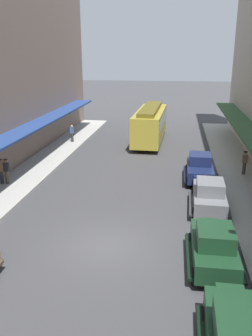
{
  "coord_description": "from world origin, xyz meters",
  "views": [
    {
      "loc": [
        2.95,
        -14.05,
        8.42
      ],
      "look_at": [
        0.0,
        6.0,
        1.8
      ],
      "focal_mm": 37.79,
      "sensor_mm": 36.0,
      "label": 1
    }
  ],
  "objects_px": {
    "parked_car_1": "(209,195)",
    "parked_car_2": "(200,167)",
    "streetcar": "(150,123)",
    "pedestrian_0": "(7,171)",
    "pedestrian_2": "(1,171)",
    "pedestrian_1": "(245,163)",
    "pedestrian_3": "(72,133)",
    "parked_car_4": "(214,246)"
  },
  "relations": [
    {
      "from": "parked_car_4",
      "to": "pedestrian_1",
      "type": "xyz_separation_m",
      "value": [
        3.16,
        11.82,
        0.07
      ]
    },
    {
      "from": "parked_car_4",
      "to": "pedestrian_2",
      "type": "relative_size",
      "value": 2.56
    },
    {
      "from": "pedestrian_2",
      "to": "pedestrian_3",
      "type": "xyz_separation_m",
      "value": [
        1.27,
        11.91,
        -0.02
      ]
    },
    {
      "from": "streetcar",
      "to": "pedestrian_3",
      "type": "distance_m",
      "value": 7.67
    },
    {
      "from": "streetcar",
      "to": "pedestrian_3",
      "type": "bearing_deg",
      "value": -167.87
    },
    {
      "from": "parked_car_1",
      "to": "pedestrian_3",
      "type": "height_order",
      "value": "parked_car_1"
    },
    {
      "from": "parked_car_4",
      "to": "parked_car_1",
      "type": "bearing_deg",
      "value": 87.57
    },
    {
      "from": "streetcar",
      "to": "pedestrian_1",
      "type": "bearing_deg",
      "value": -50.83
    },
    {
      "from": "pedestrian_1",
      "to": "pedestrian_0",
      "type": "bearing_deg",
      "value": -165.04
    },
    {
      "from": "parked_car_1",
      "to": "pedestrian_2",
      "type": "xyz_separation_m",
      "value": [
        -13.28,
        1.99,
        0.07
      ]
    },
    {
      "from": "streetcar",
      "to": "pedestrian_0",
      "type": "distance_m",
      "value": 15.84
    },
    {
      "from": "pedestrian_0",
      "to": "parked_car_1",
      "type": "bearing_deg",
      "value": -9.12
    },
    {
      "from": "parked_car_4",
      "to": "pedestrian_0",
      "type": "xyz_separation_m",
      "value": [
        -12.69,
        7.59,
        0.07
      ]
    },
    {
      "from": "pedestrian_3",
      "to": "streetcar",
      "type": "bearing_deg",
      "value": 12.13
    },
    {
      "from": "parked_car_4",
      "to": "pedestrian_1",
      "type": "relative_size",
      "value": 2.56
    },
    {
      "from": "parked_car_4",
      "to": "pedestrian_1",
      "type": "height_order",
      "value": "parked_car_4"
    },
    {
      "from": "pedestrian_0",
      "to": "pedestrian_1",
      "type": "xyz_separation_m",
      "value": [
        15.85,
        4.24,
        0.0
      ]
    },
    {
      "from": "parked_car_4",
      "to": "parked_car_2",
      "type": "bearing_deg",
      "value": 90.19
    },
    {
      "from": "parked_car_2",
      "to": "pedestrian_1",
      "type": "xyz_separation_m",
      "value": [
        3.19,
        1.4,
        0.07
      ]
    },
    {
      "from": "parked_car_1",
      "to": "parked_car_4",
      "type": "xyz_separation_m",
      "value": [
        -0.23,
        -5.51,
        0.0
      ]
    },
    {
      "from": "pedestrian_3",
      "to": "parked_car_1",
      "type": "bearing_deg",
      "value": -49.19
    },
    {
      "from": "streetcar",
      "to": "pedestrian_3",
      "type": "xyz_separation_m",
      "value": [
        -7.44,
        -1.6,
        -0.91
      ]
    },
    {
      "from": "pedestrian_3",
      "to": "pedestrian_2",
      "type": "bearing_deg",
      "value": -96.1
    },
    {
      "from": "parked_car_1",
      "to": "parked_car_4",
      "type": "height_order",
      "value": "same"
    },
    {
      "from": "parked_car_2",
      "to": "pedestrian_2",
      "type": "distance_m",
      "value": 13.33
    },
    {
      "from": "pedestrian_0",
      "to": "pedestrian_3",
      "type": "xyz_separation_m",
      "value": [
        0.92,
        11.82,
        -0.02
      ]
    },
    {
      "from": "parked_car_2",
      "to": "pedestrian_3",
      "type": "distance_m",
      "value": 14.78
    },
    {
      "from": "parked_car_1",
      "to": "pedestrian_0",
      "type": "xyz_separation_m",
      "value": [
        -12.93,
        2.08,
        0.07
      ]
    },
    {
      "from": "parked_car_4",
      "to": "pedestrian_2",
      "type": "height_order",
      "value": "parked_car_4"
    },
    {
      "from": "parked_car_2",
      "to": "pedestrian_3",
      "type": "height_order",
      "value": "parked_car_2"
    },
    {
      "from": "pedestrian_0",
      "to": "pedestrian_2",
      "type": "height_order",
      "value": "same"
    },
    {
      "from": "pedestrian_1",
      "to": "streetcar",
      "type": "bearing_deg",
      "value": 129.17
    },
    {
      "from": "parked_car_2",
      "to": "pedestrian_2",
      "type": "height_order",
      "value": "parked_car_2"
    },
    {
      "from": "parked_car_1",
      "to": "streetcar",
      "type": "bearing_deg",
      "value": 106.4
    },
    {
      "from": "parked_car_4",
      "to": "streetcar",
      "type": "bearing_deg",
      "value": 101.64
    },
    {
      "from": "pedestrian_1",
      "to": "pedestrian_3",
      "type": "relative_size",
      "value": 1.02
    },
    {
      "from": "parked_car_4",
      "to": "pedestrian_1",
      "type": "distance_m",
      "value": 12.24
    },
    {
      "from": "parked_car_4",
      "to": "pedestrian_1",
      "type": "bearing_deg",
      "value": 75.05
    },
    {
      "from": "parked_car_1",
      "to": "parked_car_2",
      "type": "xyz_separation_m",
      "value": [
        -0.27,
        4.91,
        0.0
      ]
    },
    {
      "from": "streetcar",
      "to": "pedestrian_2",
      "type": "height_order",
      "value": "streetcar"
    },
    {
      "from": "pedestrian_0",
      "to": "pedestrian_1",
      "type": "relative_size",
      "value": 1.0
    },
    {
      "from": "parked_car_4",
      "to": "pedestrian_3",
      "type": "bearing_deg",
      "value": 121.23
    }
  ]
}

